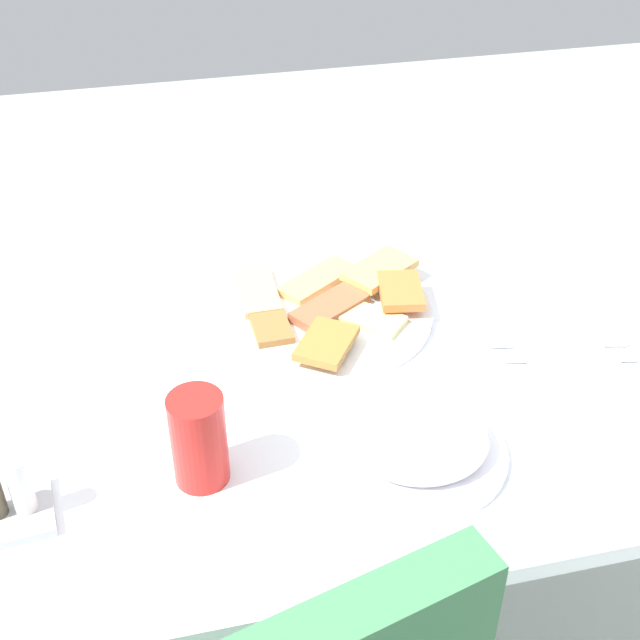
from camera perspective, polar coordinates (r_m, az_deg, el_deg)
dining_table at (r=1.29m, az=-0.29°, el=-4.78°), size 1.11×0.84×0.70m
pide_platter at (r=1.30m, az=0.52°, el=0.80°), size 0.33×0.32×0.04m
salad_plate_greens at (r=1.07m, az=6.52°, el=-7.93°), size 0.22×0.22×0.07m
soda_can at (r=1.02m, az=-7.99°, el=-7.78°), size 0.09×0.09×0.12m
paper_napkin at (r=1.28m, az=15.70°, el=-2.05°), size 0.14×0.14×0.00m
fork at (r=1.29m, az=15.38°, el=-1.43°), size 0.20×0.06×0.00m
spoon at (r=1.27m, az=16.08°, el=-2.40°), size 0.19×0.06×0.00m
condiment_caddy at (r=1.05m, az=-19.76°, el=-11.17°), size 0.10×0.10×0.09m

